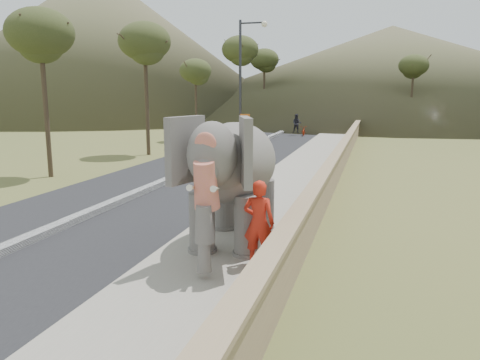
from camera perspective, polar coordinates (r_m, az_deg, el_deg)
name	(u,v)px	position (r m, az deg, el deg)	size (l,w,h in m)	color
ground	(232,249)	(11.37, -0.98, -8.40)	(160.00, 160.00, 0.00)	olive
road	(193,172)	(22.16, -5.75, 1.01)	(7.00, 120.00, 0.03)	black
median	(193,170)	(22.15, -5.76, 1.25)	(0.35, 120.00, 0.22)	black
walkway	(298,176)	(20.84, 7.12, 0.53)	(3.00, 120.00, 0.15)	#9E9687
parapet	(337,167)	(20.57, 11.69, 1.60)	(0.30, 120.00, 1.10)	tan
lamppost	(245,73)	(29.43, 0.63, 12.93)	(1.76, 0.36, 8.00)	#2E2F34
signboard	(245,127)	(28.74, 0.60, 6.54)	(0.60, 0.08, 2.40)	#2D2D33
hill_left	(100,44)	(77.51, -16.70, 15.63)	(60.00, 60.00, 22.00)	brown
hill_far	(390,71)	(80.36, 17.84, 12.52)	(80.00, 80.00, 14.00)	brown
elephant_and_man	(235,180)	(11.11, -0.63, -0.01)	(2.43, 4.29, 3.03)	slate
motorcyclist	(300,127)	(40.69, 7.37, 6.39)	(1.41, 1.69, 1.87)	#98260D
trees	(350,89)	(41.45, 13.27, 10.70)	(46.63, 42.25, 9.33)	#473828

